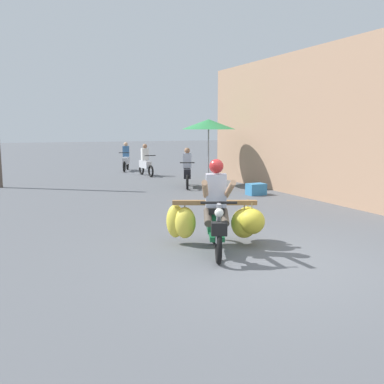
% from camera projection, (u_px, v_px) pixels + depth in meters
% --- Properties ---
extents(ground_plane, '(120.00, 120.00, 0.00)m').
position_uv_depth(ground_plane, '(276.00, 264.00, 6.62)').
color(ground_plane, '#56595E').
extents(motorbike_main_loaded, '(1.76, 1.81, 1.58)m').
position_uv_depth(motorbike_main_loaded, '(222.00, 218.00, 7.50)').
color(motorbike_main_loaded, black).
rests_on(motorbike_main_loaded, ground).
extents(motorbike_distant_ahead_left, '(0.78, 1.52, 1.40)m').
position_uv_depth(motorbike_distant_ahead_left, '(187.00, 171.00, 15.09)').
color(motorbike_distant_ahead_left, black).
rests_on(motorbike_distant_ahead_left, ground).
extents(motorbike_distant_ahead_right, '(0.50, 1.62, 1.40)m').
position_uv_depth(motorbike_distant_ahead_right, '(145.00, 163.00, 18.73)').
color(motorbike_distant_ahead_right, black).
rests_on(motorbike_distant_ahead_right, ground).
extents(motorbike_distant_far_ahead, '(0.79, 1.52, 1.40)m').
position_uv_depth(motorbike_distant_far_ahead, '(126.00, 159.00, 20.89)').
color(motorbike_distant_far_ahead, black).
rests_on(motorbike_distant_far_ahead, ground).
extents(shopfront_building, '(3.88, 9.85, 4.40)m').
position_uv_depth(shopfront_building, '(337.00, 125.00, 14.15)').
color(shopfront_building, tan).
rests_on(shopfront_building, ground).
extents(market_umbrella_near_shop, '(1.97, 1.97, 2.40)m').
position_uv_depth(market_umbrella_near_shop, '(209.00, 124.00, 15.41)').
color(market_umbrella_near_shop, '#99999E').
rests_on(market_umbrella_near_shop, ground).
extents(produce_crate, '(0.56, 0.40, 0.36)m').
position_uv_depth(produce_crate, '(256.00, 189.00, 13.40)').
color(produce_crate, teal).
rests_on(produce_crate, ground).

